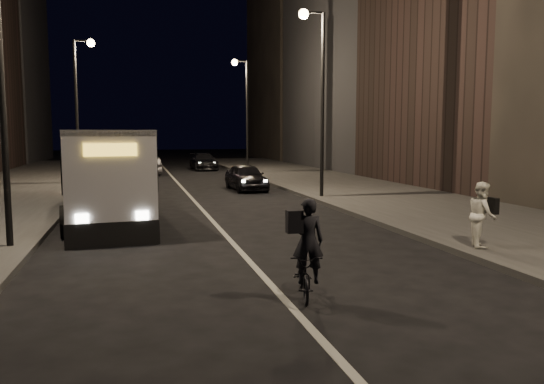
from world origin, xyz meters
TOP-DOWN VIEW (x-y plane):
  - ground at (0.00, 0.00)m, footprint 180.00×180.00m
  - sidewalk_right at (8.50, 14.00)m, footprint 7.00×70.00m
  - building_row_right at (16.00, 27.50)m, footprint 8.00×61.00m
  - streetlight_right_mid at (5.33, 12.00)m, footprint 1.20×0.44m
  - streetlight_right_far at (5.33, 28.00)m, footprint 1.20×0.44m
  - streetlight_left_near at (-5.33, 4.00)m, footprint 1.20×0.44m
  - streetlight_left_far at (-5.33, 22.00)m, footprint 1.20×0.44m
  - city_bus at (-3.60, 9.52)m, footprint 3.41×11.47m
  - cyclist_on_bicycle at (0.40, -1.44)m, footprint 0.89×1.67m
  - pedestrian_woman at (5.75, 0.88)m, footprint 0.89×0.97m
  - car_near at (3.14, 16.78)m, footprint 1.84×4.15m
  - car_mid at (-1.50, 28.48)m, footprint 1.71×3.93m
  - car_far at (3.02, 33.12)m, footprint 1.99×4.74m

SIDE VIEW (x-z plane):
  - ground at x=0.00m, z-range 0.00..0.00m
  - sidewalk_right at x=8.50m, z-range 0.00..0.16m
  - cyclist_on_bicycle at x=0.40m, z-range -0.31..1.53m
  - car_mid at x=-1.50m, z-range 0.00..1.26m
  - car_far at x=3.02m, z-range 0.00..1.37m
  - car_near at x=3.14m, z-range 0.00..1.39m
  - pedestrian_woman at x=5.75m, z-range 0.16..1.78m
  - city_bus at x=-3.60m, z-range 0.14..3.18m
  - streetlight_right_mid at x=5.33m, z-range 1.30..9.42m
  - streetlight_right_far at x=5.33m, z-range 1.30..9.42m
  - streetlight_left_near at x=-5.33m, z-range 1.30..9.42m
  - streetlight_left_far at x=-5.33m, z-range 1.30..9.42m
  - building_row_right at x=16.00m, z-range 0.00..21.00m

